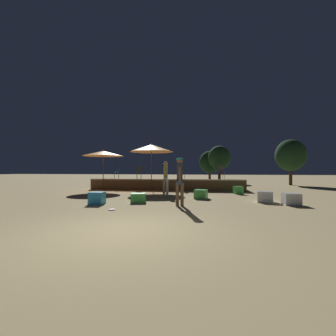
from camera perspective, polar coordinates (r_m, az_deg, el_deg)
The scene contains 20 objects.
ground_plane at distance 5.49m, azimuth -11.62°, elevation -15.31°, with size 120.00×120.00×0.00m, color tan.
wooden_deck at distance 16.35m, azimuth -0.24°, elevation -4.15°, with size 10.69×2.45×0.78m.
patio_umbrella_0 at distance 16.10m, azimuth -16.12°, elevation 3.56°, with size 2.78×2.78×2.79m.
patio_umbrella_1 at distance 15.24m, azimuth -4.22°, elevation 5.04°, with size 2.92×2.92×3.20m.
cube_seat_0 at distance 10.71m, azimuth 23.44°, elevation -6.71°, with size 0.73×0.73×0.47m.
cube_seat_1 at distance 9.94m, azimuth -7.52°, elevation -7.48°, with size 0.73×0.73×0.38m.
cube_seat_2 at distance 13.70m, azimuth 17.37°, elevation -5.39°, with size 0.58×0.58×0.45m.
cube_seat_3 at distance 10.38m, azimuth 28.81°, elevation -6.90°, with size 0.60×0.60×0.46m.
cube_seat_4 at distance 11.18m, azimuth 8.35°, elevation -6.57°, with size 0.69×0.69×0.43m.
cube_seat_5 at distance 9.80m, azimuth -17.56°, elevation -7.26°, with size 0.62×0.62×0.49m.
person_0 at distance 8.74m, azimuth 2.98°, elevation -2.51°, with size 0.31×0.52×1.88m.
person_1 at distance 12.42m, azimuth -0.61°, elevation -2.10°, with size 0.32×0.55×1.88m.
bistro_chair_0 at distance 15.64m, azimuth 3.21°, elevation -0.76°, with size 0.48×0.48×0.90m.
bistro_chair_1 at distance 16.16m, azimuth -7.39°, elevation -0.75°, with size 0.42×0.42×0.90m.
bistro_chair_2 at distance 17.16m, azimuth -12.60°, elevation -0.72°, with size 0.45×0.45×0.90m.
bistro_chair_3 at distance 16.10m, azimuth 13.34°, elevation -0.74°, with size 0.44×0.44×0.90m.
frisbee_disc at distance 8.21m, azimuth -14.05°, elevation -10.19°, with size 0.24×0.24×0.03m.
background_tree_0 at distance 26.94m, azimuth 10.54°, elevation 1.46°, with size 2.40×2.40×3.63m.
background_tree_1 at distance 25.68m, azimuth 12.87°, elevation 2.52°, with size 2.46×2.46×4.10m.
background_tree_2 at distance 23.45m, azimuth 28.68°, elevation 2.83°, with size 2.65×2.65×4.20m.
Camera 1 is at (1.92, -4.95, 1.41)m, focal length 24.00 mm.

